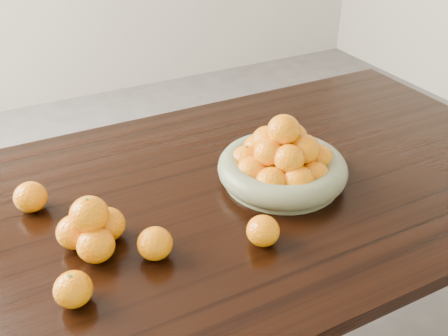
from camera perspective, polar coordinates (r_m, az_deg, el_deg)
name	(u,v)px	position (r m, az deg, el deg)	size (l,w,h in m)	color
dining_table	(205,222)	(1.36, -2.21, -6.15)	(2.00, 1.00, 0.75)	black
fruit_bowl	(282,163)	(1.34, 6.70, 0.55)	(0.35, 0.35, 0.19)	#747958
orange_pyramid	(92,229)	(1.15, -14.87, -6.70)	(0.15, 0.15, 0.13)	orange
loose_orange_0	(73,289)	(1.04, -16.85, -13.13)	(0.08, 0.08, 0.07)	orange
loose_orange_1	(155,244)	(1.11, -7.90, -8.55)	(0.08, 0.08, 0.07)	orange
loose_orange_2	(263,231)	(1.13, 4.48, -7.17)	(0.08, 0.08, 0.07)	orange
loose_orange_3	(30,197)	(1.32, -21.24, -3.10)	(0.08, 0.08, 0.08)	orange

